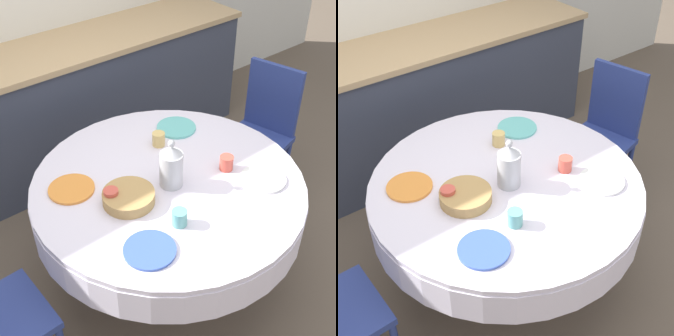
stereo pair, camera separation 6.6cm
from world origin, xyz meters
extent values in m
plane|color=brown|center=(0.00, 0.00, 0.00)|extent=(12.00, 12.00, 0.00)
cube|color=#383D4C|center=(0.00, 1.37, 0.46)|extent=(3.20, 0.60, 0.91)
cube|color=tan|center=(0.00, 1.37, 0.93)|extent=(3.24, 0.64, 0.04)
cylinder|color=brown|center=(0.00, 0.00, 0.02)|extent=(0.44, 0.44, 0.04)
cylinder|color=brown|center=(0.00, 0.00, 0.28)|extent=(0.11, 0.11, 0.47)
cylinder|color=silver|center=(0.00, 0.00, 0.60)|extent=(1.42, 1.42, 0.18)
cylinder|color=silver|center=(0.00, 0.00, 0.71)|extent=(1.41, 1.41, 0.03)
cube|color=navy|center=(0.95, 0.22, 0.43)|extent=(0.48, 0.48, 0.04)
cube|color=navy|center=(1.13, 0.26, 0.69)|extent=(0.12, 0.38, 0.48)
cylinder|color=navy|center=(0.82, 0.01, 0.21)|extent=(0.04, 0.04, 0.41)
cylinder|color=navy|center=(0.74, 0.35, 0.21)|extent=(0.04, 0.04, 0.41)
cylinder|color=navy|center=(1.16, 0.08, 0.21)|extent=(0.04, 0.04, 0.41)
cylinder|color=navy|center=(1.09, 0.43, 0.21)|extent=(0.04, 0.04, 0.41)
cube|color=navy|center=(-0.98, -0.02, 0.43)|extent=(0.41, 0.41, 0.04)
cylinder|color=navy|center=(-0.80, 0.16, 0.21)|extent=(0.04, 0.04, 0.41)
cylinder|color=#3856AD|center=(-0.37, -0.33, 0.73)|extent=(0.23, 0.23, 0.01)
cylinder|color=#5BA39E|center=(-0.16, -0.28, 0.76)|extent=(0.07, 0.07, 0.08)
cylinder|color=white|center=(0.38, -0.31, 0.73)|extent=(0.23, 0.23, 0.01)
cylinder|color=#CC4C3D|center=(0.30, -0.12, 0.76)|extent=(0.07, 0.07, 0.08)
cylinder|color=orange|center=(-0.42, 0.25, 0.73)|extent=(0.23, 0.23, 0.01)
cylinder|color=#CC4C3D|center=(-0.32, 0.04, 0.76)|extent=(0.07, 0.07, 0.08)
cylinder|color=#60BCB7|center=(0.35, 0.35, 0.73)|extent=(0.23, 0.23, 0.01)
cylinder|color=#DBB766|center=(0.16, 0.28, 0.76)|extent=(0.07, 0.07, 0.08)
cylinder|color=#B2B2B7|center=(-0.01, -0.03, 0.82)|extent=(0.12, 0.12, 0.19)
cone|color=#B2B2B7|center=(-0.01, -0.03, 0.93)|extent=(0.11, 0.11, 0.04)
sphere|color=#B2B2B7|center=(-0.01, -0.03, 0.97)|extent=(0.04, 0.04, 0.04)
cylinder|color=#AD844C|center=(-0.25, -0.01, 0.75)|extent=(0.26, 0.26, 0.06)
camera|label=1|loc=(-1.18, -1.44, 2.25)|focal=50.00mm
camera|label=2|loc=(-1.13, -1.48, 2.25)|focal=50.00mm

